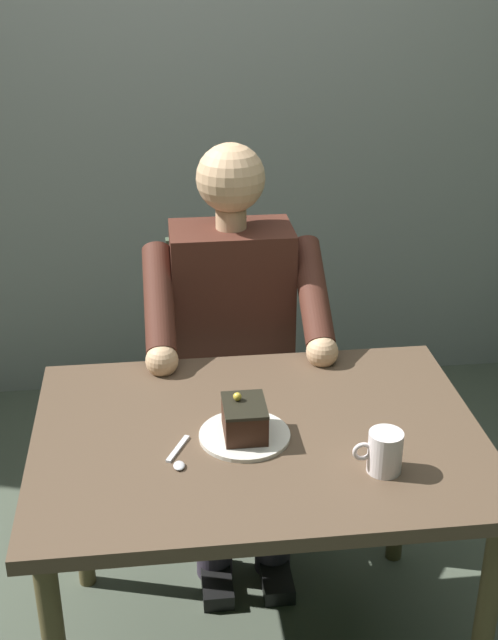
{
  "coord_description": "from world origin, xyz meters",
  "views": [
    {
      "loc": [
        0.22,
        1.69,
        1.82
      ],
      "look_at": [
        0.01,
        -0.1,
        0.97
      ],
      "focal_mm": 47.29,
      "sensor_mm": 36.0,
      "label": 1
    }
  ],
  "objects_px": {
    "coffee_cup": "(384,451)",
    "seated_person": "(235,348)",
    "chair": "(230,366)",
    "dining_table": "(258,461)",
    "cake_slice": "(244,419)",
    "dessert_spoon": "(178,458)"
  },
  "relations": [
    {
      "from": "coffee_cup",
      "to": "seated_person",
      "type": "bearing_deg",
      "value": -70.97
    },
    {
      "from": "chair",
      "to": "coffee_cup",
      "type": "distance_m",
      "value": 0.98
    },
    {
      "from": "chair",
      "to": "seated_person",
      "type": "relative_size",
      "value": 0.72
    },
    {
      "from": "dining_table",
      "to": "seated_person",
      "type": "bearing_deg",
      "value": -90.0
    },
    {
      "from": "dining_table",
      "to": "seated_person",
      "type": "height_order",
      "value": "seated_person"
    },
    {
      "from": "dining_table",
      "to": "cake_slice",
      "type": "distance_m",
      "value": 0.14
    },
    {
      "from": "dining_table",
      "to": "coffee_cup",
      "type": "xyz_separation_m",
      "value": [
        -0.26,
        0.19,
        0.13
      ]
    },
    {
      "from": "dessert_spoon",
      "to": "dining_table",
      "type": "bearing_deg",
      "value": -155.04
    },
    {
      "from": "dining_table",
      "to": "dessert_spoon",
      "type": "height_order",
      "value": "dessert_spoon"
    },
    {
      "from": "chair",
      "to": "coffee_cup",
      "type": "bearing_deg",
      "value": 105.63
    },
    {
      "from": "dining_table",
      "to": "chair",
      "type": "relative_size",
      "value": 1.18
    },
    {
      "from": "cake_slice",
      "to": "coffee_cup",
      "type": "xyz_separation_m",
      "value": [
        -0.29,
        0.17,
        -0.0
      ]
    },
    {
      "from": "seated_person",
      "to": "dessert_spoon",
      "type": "xyz_separation_m",
      "value": [
        0.19,
        0.64,
        0.06
      ]
    },
    {
      "from": "dessert_spoon",
      "to": "seated_person",
      "type": "bearing_deg",
      "value": -106.84
    },
    {
      "from": "cake_slice",
      "to": "dessert_spoon",
      "type": "bearing_deg",
      "value": 24.57
    },
    {
      "from": "cake_slice",
      "to": "coffee_cup",
      "type": "distance_m",
      "value": 0.34
    },
    {
      "from": "seated_person",
      "to": "dessert_spoon",
      "type": "relative_size",
      "value": 9.01
    },
    {
      "from": "dining_table",
      "to": "chair",
      "type": "xyz_separation_m",
      "value": [
        0.0,
        -0.72,
        -0.13
      ]
    },
    {
      "from": "dining_table",
      "to": "cake_slice",
      "type": "relative_size",
      "value": 8.44
    },
    {
      "from": "seated_person",
      "to": "chair",
      "type": "bearing_deg",
      "value": -90.0
    },
    {
      "from": "seated_person",
      "to": "cake_slice",
      "type": "relative_size",
      "value": 9.9
    },
    {
      "from": "cake_slice",
      "to": "coffee_cup",
      "type": "height_order",
      "value": "cake_slice"
    }
  ]
}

